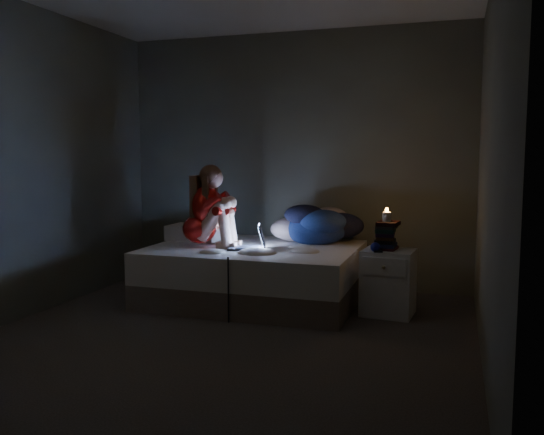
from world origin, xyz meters
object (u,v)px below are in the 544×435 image
at_px(candle, 387,219).
at_px(phone, 379,251).
at_px(woman, 199,205).
at_px(nightstand, 388,282).
at_px(bed, 254,274).
at_px(laptop, 246,236).

height_order(candle, phone, candle).
distance_m(woman, phone, 1.70).
bearing_deg(nightstand, phone, -115.60).
bearing_deg(phone, candle, 57.87).
bearing_deg(bed, woman, -165.80).
distance_m(nightstand, phone, 0.31).
xyz_separation_m(candle, phone, (-0.04, -0.13, -0.26)).
height_order(bed, woman, woman).
xyz_separation_m(bed, woman, (-0.49, -0.13, 0.64)).
bearing_deg(nightstand, candle, 148.06).
bearing_deg(phone, woman, 162.34).
bearing_deg(bed, phone, -9.52).
bearing_deg(phone, bed, 155.25).
bearing_deg(woman, candle, -0.43).
xyz_separation_m(woman, candle, (1.70, 0.06, -0.07)).
bearing_deg(laptop, candle, -12.67).
distance_m(bed, phone, 1.22).
height_order(laptop, candle, candle).
bearing_deg(woman, nightstand, -1.15).
distance_m(bed, candle, 1.33).
xyz_separation_m(bed, candle, (1.21, -0.06, 0.56)).
bearing_deg(phone, nightstand, 43.91).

